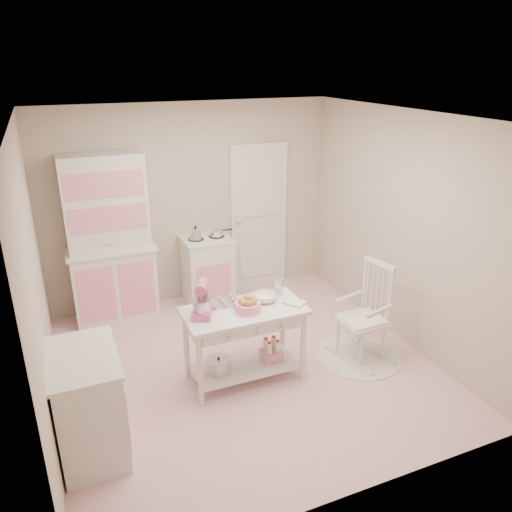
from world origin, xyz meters
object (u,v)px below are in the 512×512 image
Objects in this scene: base_cabinet at (89,404)px; work_table at (245,344)px; stand_mixer at (202,300)px; stove at (208,270)px; rocking_chair at (363,313)px; bread_basket at (248,307)px; hutch at (110,240)px.

base_cabinet reaches higher than work_table.
base_cabinet is 2.71× the size of stand_mixer.
stove is 2.25m from rocking_chair.
stove reaches higher than work_table.
rocking_chair is at bearing -3.52° from bread_basket.
rocking_chair is at bearing -40.55° from hutch.
base_cabinet is 3.68× the size of bread_basket.
bread_basket is at bearing -61.62° from hutch.
stove is at bearing 52.57° from base_cabinet.
stove and base_cabinet have the same top height.
bread_basket is (-1.29, 0.08, 0.30)m from rocking_chair.
stand_mixer is at bearing -108.75° from stove.
stand_mixer reaches higher than base_cabinet.
rocking_chair is 0.92× the size of work_table.
stove is 2.85m from base_cabinet.
rocking_chair is at bearing 18.52° from stand_mixer.
rocking_chair is at bearing 6.41° from base_cabinet.
stove is 1.00× the size of base_cabinet.
base_cabinet is (-1.73, -2.26, 0.00)m from stove.
hutch is 1.33m from stove.
stove is at bearing 84.08° from work_table.
rocking_chair reaches higher than bread_basket.
hutch is 1.89× the size of rocking_chair.
stove is at bearing 94.70° from stand_mixer.
base_cabinet is 0.77× the size of work_table.
bread_basket is at bearing 14.41° from stand_mixer.
stand_mixer is (-1.73, 0.15, 0.42)m from rocking_chair.
rocking_chair is (1.13, -1.94, 0.09)m from stove.
hutch is 2.21m from work_table.
rocking_chair reaches higher than work_table.
rocking_chair is 1.33m from work_table.
hutch reaches higher than stand_mixer.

